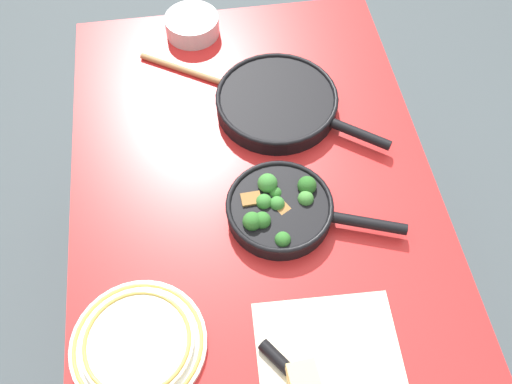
% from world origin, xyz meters
% --- Properties ---
extents(ground_plane, '(14.00, 14.00, 0.00)m').
position_xyz_m(ground_plane, '(0.00, 0.00, 0.00)').
color(ground_plane, '#424C51').
extents(dining_table_red, '(1.28, 0.82, 0.77)m').
position_xyz_m(dining_table_red, '(0.00, 0.00, 0.68)').
color(dining_table_red, red).
rests_on(dining_table_red, ground_plane).
extents(skillet_broccoli, '(0.23, 0.37, 0.07)m').
position_xyz_m(skillet_broccoli, '(0.05, 0.05, 0.80)').
color(skillet_broccoli, black).
rests_on(skillet_broccoli, dining_table_red).
extents(skillet_eggs, '(0.33, 0.39, 0.05)m').
position_xyz_m(skillet_eggs, '(-0.25, 0.09, 0.80)').
color(skillet_eggs, black).
rests_on(skillet_eggs, dining_table_red).
extents(wooden_spoon, '(0.23, 0.34, 0.02)m').
position_xyz_m(wooden_spoon, '(-0.35, -0.04, 0.78)').
color(wooden_spoon, '#996B42').
rests_on(wooden_spoon, dining_table_red).
extents(grater_knife, '(0.25, 0.19, 0.02)m').
position_xyz_m(grater_knife, '(0.42, 0.02, 0.78)').
color(grater_knife, silver).
rests_on(grater_knife, dining_table_red).
extents(dinner_plate_stack, '(0.26, 0.26, 0.03)m').
position_xyz_m(dinner_plate_stack, '(0.30, -0.27, 0.79)').
color(dinner_plate_stack, silver).
rests_on(dinner_plate_stack, dining_table_red).
extents(prep_bowl_steel, '(0.14, 0.14, 0.05)m').
position_xyz_m(prep_bowl_steel, '(-0.55, -0.09, 0.80)').
color(prep_bowl_steel, '#B7B7BC').
rests_on(prep_bowl_steel, dining_table_red).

